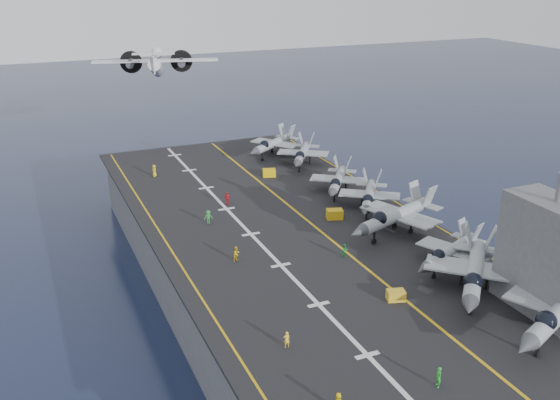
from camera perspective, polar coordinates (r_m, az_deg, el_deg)
name	(u,v)px	position (r m, az deg, el deg)	size (l,w,h in m)	color
ground	(291,294)	(90.22, 1.03, -8.58)	(500.00, 500.00, 0.00)	#142135
hull	(291,263)	(87.87, 1.05, -5.74)	(36.00, 90.00, 10.00)	#56595E
flight_deck	(292,229)	(85.67, 1.07, -2.62)	(38.00, 92.00, 0.40)	black
foul_line	(311,224)	(86.78, 2.87, -2.17)	(0.35, 90.00, 0.02)	gold
landing_centerline	(251,234)	(83.47, -2.68, -3.14)	(0.50, 90.00, 0.02)	silver
deck_edge_port	(170,248)	(80.60, -10.02, -4.36)	(0.25, 90.00, 0.02)	gold
deck_edge_stbd	(405,207)	(94.25, 11.36, -0.66)	(0.25, 90.00, 0.02)	gold
island_superstructure	(551,243)	(68.56, 23.54, -3.66)	(5.00, 10.00, 15.00)	#56595E
fighter_jet_1	(475,270)	(71.05, 17.40, -6.14)	(19.03, 19.23, 5.64)	#9CA5AE
fighter_jet_2	(451,250)	(76.34, 15.33, -4.46)	(15.29, 13.08, 4.48)	#8C939C
fighter_jet_3	(396,214)	(83.85, 10.57, -1.30)	(18.99, 15.80, 5.64)	#9AA3AB
fighter_jet_4	(369,195)	(91.72, 8.16, 0.47)	(14.99, 16.01, 4.63)	gray
fighter_jet_5	(338,179)	(97.81, 5.33, 1.89)	(14.95, 15.86, 4.59)	#9EA8B0
fighter_jet_7	(302,153)	(111.17, 2.07, 4.34)	(15.12, 16.38, 4.73)	#99A3AB
fighter_jet_8	(273,143)	(117.17, -0.63, 5.25)	(16.81, 15.76, 4.86)	#979DA6
tow_cart_a	(396,295)	(68.72, 10.55, -8.56)	(2.18, 1.73, 1.14)	gold
tow_cart_b	(335,214)	(88.52, 5.02, -1.29)	(2.59, 2.08, 1.35)	#C89910
tow_cart_c	(269,173)	(105.79, -1.00, 2.51)	(2.45, 1.96, 1.28)	#DCB506
crew_1	(287,340)	(59.91, 0.61, -12.64)	(1.08, 0.77, 1.71)	yellow
crew_2	(237,254)	(75.98, -3.99, -4.92)	(1.37, 1.24, 1.90)	yellow
crew_3	(208,217)	(87.02, -6.56, -1.55)	(1.22, 0.87, 1.92)	green
crew_4	(227,198)	(93.59, -4.85, 0.16)	(1.23, 0.87, 1.95)	red
crew_5	(154,171)	(107.73, -11.42, 2.64)	(0.95, 1.31, 2.05)	yellow
crew_6	(438,377)	(56.71, 14.28, -15.42)	(0.94, 1.26, 1.91)	green
crew_7	(345,251)	(77.23, 5.95, -4.62)	(1.08, 0.77, 1.71)	#268C33
transport_plane	(156,68)	(131.90, -11.25, 11.75)	(28.62, 22.97, 5.93)	#B9BBBD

